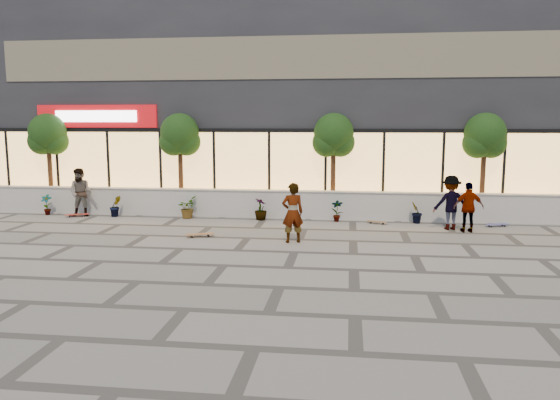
# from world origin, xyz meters

# --- Properties ---
(ground) EXTENTS (80.00, 80.00, 0.00)m
(ground) POSITION_xyz_m (0.00, 0.00, 0.00)
(ground) COLOR gray
(ground) RESTS_ON ground
(planter_wall) EXTENTS (22.00, 0.42, 1.04)m
(planter_wall) POSITION_xyz_m (0.00, 7.00, 0.52)
(planter_wall) COLOR silver
(planter_wall) RESTS_ON ground
(retail_building) EXTENTS (24.00, 9.17, 8.50)m
(retail_building) POSITION_xyz_m (-0.00, 12.49, 4.25)
(retail_building) COLOR #26262C
(retail_building) RESTS_ON ground
(shrub_a) EXTENTS (0.43, 0.29, 0.81)m
(shrub_a) POSITION_xyz_m (-8.50, 6.45, 0.41)
(shrub_a) COLOR #143811
(shrub_a) RESTS_ON ground
(shrub_b) EXTENTS (0.57, 0.57, 0.81)m
(shrub_b) POSITION_xyz_m (-5.70, 6.45, 0.41)
(shrub_b) COLOR #143811
(shrub_b) RESTS_ON ground
(shrub_c) EXTENTS (0.68, 0.77, 0.81)m
(shrub_c) POSITION_xyz_m (-2.90, 6.45, 0.41)
(shrub_c) COLOR #143811
(shrub_c) RESTS_ON ground
(shrub_d) EXTENTS (0.64, 0.64, 0.81)m
(shrub_d) POSITION_xyz_m (-0.10, 6.45, 0.41)
(shrub_d) COLOR #143811
(shrub_d) RESTS_ON ground
(shrub_e) EXTENTS (0.46, 0.35, 0.81)m
(shrub_e) POSITION_xyz_m (2.70, 6.45, 0.41)
(shrub_e) COLOR #143811
(shrub_e) RESTS_ON ground
(shrub_f) EXTENTS (0.55, 0.57, 0.81)m
(shrub_f) POSITION_xyz_m (5.50, 6.45, 0.41)
(shrub_f) COLOR #143811
(shrub_f) RESTS_ON ground
(tree_west) EXTENTS (1.60, 1.50, 3.92)m
(tree_west) POSITION_xyz_m (-9.00, 7.70, 2.99)
(tree_west) COLOR #432A18
(tree_west) RESTS_ON ground
(tree_midwest) EXTENTS (1.60, 1.50, 3.92)m
(tree_midwest) POSITION_xyz_m (-3.50, 7.70, 2.99)
(tree_midwest) COLOR #432A18
(tree_midwest) RESTS_ON ground
(tree_mideast) EXTENTS (1.60, 1.50, 3.92)m
(tree_mideast) POSITION_xyz_m (2.50, 7.70, 2.99)
(tree_mideast) COLOR #432A18
(tree_mideast) RESTS_ON ground
(tree_east) EXTENTS (1.60, 1.50, 3.92)m
(tree_east) POSITION_xyz_m (8.00, 7.70, 2.99)
(tree_east) COLOR #432A18
(tree_east) RESTS_ON ground
(skater_center) EXTENTS (0.76, 0.63, 1.81)m
(skater_center) POSITION_xyz_m (1.45, 2.86, 0.90)
(skater_center) COLOR silver
(skater_center) RESTS_ON ground
(skater_left) EXTENTS (0.96, 0.79, 1.84)m
(skater_left) POSITION_xyz_m (-6.99, 6.30, 0.92)
(skater_left) COLOR #93855F
(skater_left) RESTS_ON ground
(skater_right_near) EXTENTS (0.99, 0.46, 1.65)m
(skater_right_near) POSITION_xyz_m (7.00, 5.10, 0.82)
(skater_right_near) COLOR white
(skater_right_near) RESTS_ON ground
(skater_right_far) EXTENTS (1.28, 0.88, 1.82)m
(skater_right_far) POSITION_xyz_m (6.50, 5.50, 0.91)
(skater_right_far) COLOR maroon
(skater_right_far) RESTS_ON ground
(skateboard_center) EXTENTS (0.88, 0.55, 0.10)m
(skateboard_center) POSITION_xyz_m (-1.51, 3.24, 0.09)
(skateboard_center) COLOR #9A5E32
(skateboard_center) RESTS_ON ground
(skateboard_left) EXTENTS (0.89, 0.56, 0.11)m
(skateboard_left) POSITION_xyz_m (-7.14, 6.20, 0.09)
(skateboard_left) COLOR #B33221
(skateboard_left) RESTS_ON ground
(skateboard_right_near) EXTENTS (0.74, 0.41, 0.09)m
(skateboard_right_near) POSITION_xyz_m (4.11, 6.20, 0.07)
(skateboard_right_near) COLOR brown
(skateboard_right_near) RESTS_ON ground
(skateboard_right_far) EXTENTS (0.84, 0.46, 0.10)m
(skateboard_right_far) POSITION_xyz_m (8.20, 6.18, 0.08)
(skateboard_right_far) COLOR #56549B
(skateboard_right_far) RESTS_ON ground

